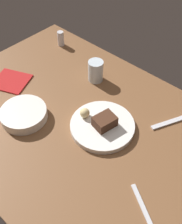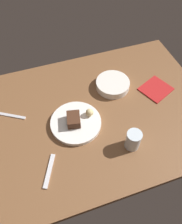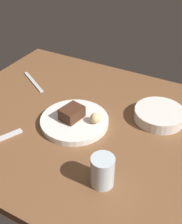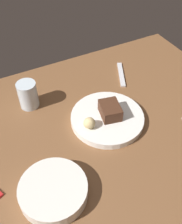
# 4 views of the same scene
# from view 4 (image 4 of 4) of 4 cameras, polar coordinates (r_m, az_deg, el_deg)

# --- Properties ---
(dining_table) EXTENTS (1.20, 0.84, 0.03)m
(dining_table) POSITION_cam_4_polar(r_m,az_deg,el_deg) (0.84, -1.09, -6.15)
(dining_table) COLOR brown
(dining_table) RESTS_ON ground
(dessert_plate) EXTENTS (0.24, 0.24, 0.02)m
(dessert_plate) POSITION_cam_4_polar(r_m,az_deg,el_deg) (0.87, 3.53, -1.35)
(dessert_plate) COLOR white
(dessert_plate) RESTS_ON dining_table
(chocolate_cake_slice) EXTENTS (0.08, 0.09, 0.04)m
(chocolate_cake_slice) POSITION_cam_4_polar(r_m,az_deg,el_deg) (0.85, 4.15, 0.37)
(chocolate_cake_slice) COLOR #472819
(chocolate_cake_slice) RESTS_ON dessert_plate
(bread_roll) EXTENTS (0.04, 0.04, 0.04)m
(bread_roll) POSITION_cam_4_polar(r_m,az_deg,el_deg) (0.82, -0.36, -2.40)
(bread_roll) COLOR #DBC184
(bread_roll) RESTS_ON dessert_plate
(water_glass) EXTENTS (0.07, 0.07, 0.10)m
(water_glass) POSITION_cam_4_polar(r_m,az_deg,el_deg) (0.92, -13.45, 3.63)
(water_glass) COLOR silver
(water_glass) RESTS_ON dining_table
(side_bowl) EXTENTS (0.18, 0.18, 0.04)m
(side_bowl) POSITION_cam_4_polar(r_m,az_deg,el_deg) (0.72, -8.12, -16.46)
(side_bowl) COLOR white
(side_bowl) RESTS_ON dining_table
(dessert_spoon) EXTENTS (0.08, 0.14, 0.01)m
(dessert_spoon) POSITION_cam_4_polar(r_m,az_deg,el_deg) (1.07, 6.52, 8.08)
(dessert_spoon) COLOR silver
(dessert_spoon) RESTS_ON dining_table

